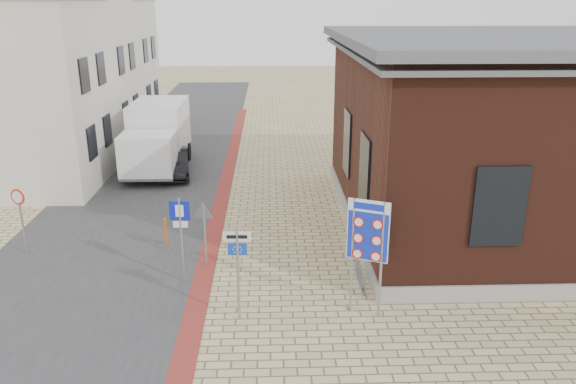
{
  "coord_description": "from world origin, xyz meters",
  "views": [
    {
      "loc": [
        0.04,
        -12.52,
        7.89
      ],
      "look_at": [
        0.59,
        4.08,
        2.2
      ],
      "focal_mm": 35.0,
      "sensor_mm": 36.0,
      "label": 1
    }
  ],
  "objects_px": {
    "sedan": "(174,163)",
    "parking_sign": "(181,226)",
    "bollard": "(166,232)",
    "box_truck": "(157,136)",
    "border_sign": "(368,233)",
    "essen_sign": "(238,258)"
  },
  "relations": [
    {
      "from": "box_truck",
      "to": "essen_sign",
      "type": "distance_m",
      "value": 14.67
    },
    {
      "from": "parking_sign",
      "to": "bollard",
      "type": "distance_m",
      "value": 3.04
    },
    {
      "from": "sedan",
      "to": "box_truck",
      "type": "distance_m",
      "value": 1.75
    },
    {
      "from": "border_sign",
      "to": "essen_sign",
      "type": "relative_size",
      "value": 1.21
    },
    {
      "from": "border_sign",
      "to": "parking_sign",
      "type": "height_order",
      "value": "border_sign"
    },
    {
      "from": "box_truck",
      "to": "bollard",
      "type": "distance_m",
      "value": 9.5
    },
    {
      "from": "sedan",
      "to": "parking_sign",
      "type": "bearing_deg",
      "value": -89.13
    },
    {
      "from": "sedan",
      "to": "border_sign",
      "type": "relative_size",
      "value": 1.18
    },
    {
      "from": "bollard",
      "to": "essen_sign",
      "type": "bearing_deg",
      "value": -60.12
    },
    {
      "from": "box_truck",
      "to": "parking_sign",
      "type": "relative_size",
      "value": 2.34
    },
    {
      "from": "border_sign",
      "to": "essen_sign",
      "type": "height_order",
      "value": "border_sign"
    },
    {
      "from": "border_sign",
      "to": "bollard",
      "type": "xyz_separation_m",
      "value": [
        -6.0,
        4.5,
        -1.81
      ]
    },
    {
      "from": "sedan",
      "to": "bollard",
      "type": "xyz_separation_m",
      "value": [
        1.0,
        -8.15,
        -0.12
      ]
    },
    {
      "from": "sedan",
      "to": "essen_sign",
      "type": "xyz_separation_m",
      "value": [
        3.7,
        -12.85,
        1.14
      ]
    },
    {
      "from": "essen_sign",
      "to": "bollard",
      "type": "height_order",
      "value": "essen_sign"
    },
    {
      "from": "parking_sign",
      "to": "bollard",
      "type": "height_order",
      "value": "parking_sign"
    },
    {
      "from": "box_truck",
      "to": "parking_sign",
      "type": "height_order",
      "value": "box_truck"
    },
    {
      "from": "essen_sign",
      "to": "parking_sign",
      "type": "bearing_deg",
      "value": 131.42
    },
    {
      "from": "sedan",
      "to": "bollard",
      "type": "bearing_deg",
      "value": -92.51
    },
    {
      "from": "border_sign",
      "to": "bollard",
      "type": "relative_size",
      "value": 3.19
    },
    {
      "from": "box_truck",
      "to": "border_sign",
      "type": "relative_size",
      "value": 1.91
    },
    {
      "from": "parking_sign",
      "to": "essen_sign",
      "type": "bearing_deg",
      "value": -47.46
    }
  ]
}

